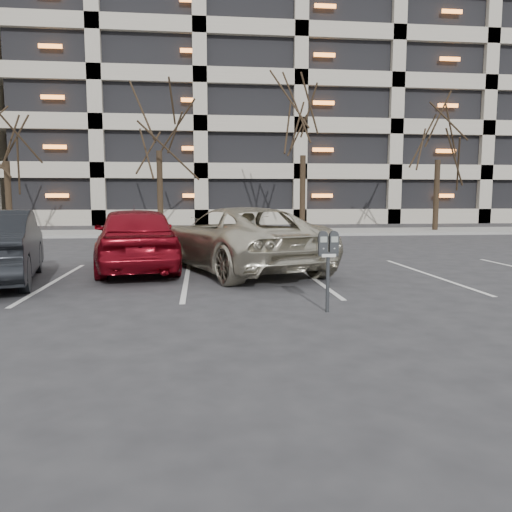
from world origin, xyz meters
name	(u,v)px	position (x,y,z in m)	size (l,w,h in m)	color
ground	(263,299)	(0.00, 0.00, 0.00)	(140.00, 140.00, 0.00)	#28282B
sidewalk	(223,233)	(0.00, 16.00, 0.06)	(80.00, 4.00, 0.12)	gray
stall_lines	(186,279)	(-1.40, 2.30, 0.01)	(16.90, 5.20, 0.00)	silver
parking_garage	(353,109)	(12.00, 33.84, 9.26)	(52.00, 20.00, 19.00)	black
tree_a	(4,115)	(-10.00, 16.00, 5.55)	(3.38, 3.38, 7.68)	black
tree_b	(158,99)	(-3.00, 16.00, 6.43)	(3.91, 3.91, 8.90)	black
tree_c	(303,107)	(4.00, 16.00, 6.18)	(3.76, 3.76, 8.55)	black
tree_d	(440,115)	(11.00, 16.00, 5.92)	(3.60, 3.60, 8.19)	black
parking_meter	(328,251)	(0.89, -1.10, 0.96)	(0.32, 0.14, 1.25)	black
suv_silver	(238,239)	(-0.16, 3.59, 0.78)	(4.41, 6.16, 1.57)	beige
car_red	(135,238)	(-2.67, 3.79, 0.81)	(1.90, 4.73, 1.61)	maroon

